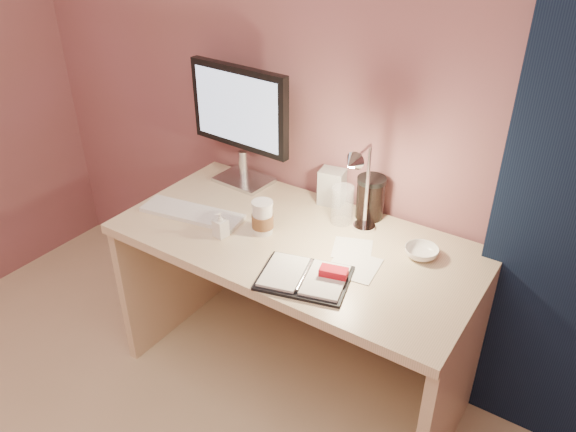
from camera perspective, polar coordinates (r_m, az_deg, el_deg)
The scene contains 13 objects.
desk at distance 2.32m, azimuth 1.82°, elevation -6.07°, with size 1.40×0.70×0.73m.
monitor at distance 2.42m, azimuth -4.82°, elevation 10.15°, with size 0.50×0.19×0.53m.
keyboard at distance 2.31m, azimuth -9.70°, elevation 0.29°, with size 0.43×0.13×0.02m, color white.
planner at distance 1.92m, azimuth 1.93°, elevation -6.19°, with size 0.35×0.30×0.05m.
paper_a at distance 2.09m, azimuth 6.55°, elevation -3.33°, with size 0.14×0.14×0.00m, color silver.
paper_b at distance 2.00m, azimuth 6.72°, elevation -5.09°, with size 0.17×0.17×0.00m, color silver.
coffee_cup at distance 2.14m, azimuth -2.60°, elevation -0.23°, with size 0.08×0.08×0.14m.
clear_cup at distance 2.21m, azimuth 5.52°, elevation 1.15°, with size 0.09×0.09×0.15m, color white.
bowl at distance 2.08m, azimuth 13.40°, elevation -3.61°, with size 0.12×0.12×0.04m, color white.
lotion_bottle at distance 2.14m, azimuth -6.88°, elevation -0.84°, with size 0.05×0.05×0.11m, color silver.
dark_jar at distance 2.26m, azimuth 8.36°, elevation 1.65°, with size 0.11×0.11×0.16m, color black.
product_box at distance 2.34m, azimuth 4.48°, elevation 2.97°, with size 0.10×0.08×0.15m, color silver.
desk_lamp at distance 2.03m, azimuth 6.87°, elevation 3.25°, with size 0.09×0.23×0.38m.
Camera 1 is at (0.97, -0.13, 1.90)m, focal length 35.00 mm.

